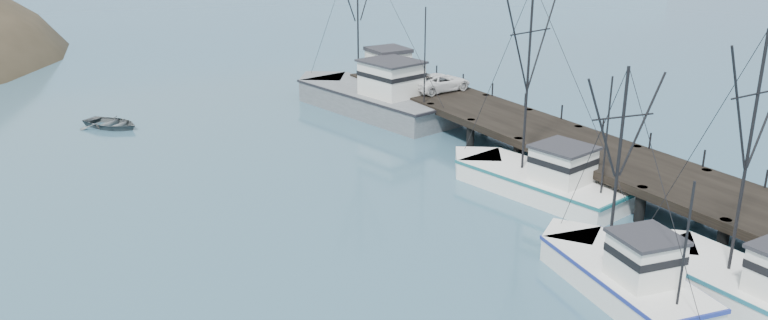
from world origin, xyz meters
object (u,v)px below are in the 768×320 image
at_px(pier, 549,137).
at_px(trawler_near, 751,288).
at_px(pickup_truck, 441,82).
at_px(trawler_far, 537,180).
at_px(work_vessel, 372,97).
at_px(trawler_mid, 620,274).
at_px(motorboat, 112,127).
at_px(pier_shed, 388,64).

height_order(pier, trawler_near, trawler_near).
bearing_deg(trawler_near, pickup_truck, 79.53).
height_order(trawler_near, trawler_far, trawler_far).
distance_m(work_vessel, pickup_truck, 5.77).
xyz_separation_m(pier, pickup_truck, (0.29, 12.90, 1.01)).
relative_size(trawler_mid, motorboat, 2.17).
distance_m(trawler_mid, trawler_far, 11.84).
bearing_deg(pier, pier_shed, 94.76).
relative_size(pickup_truck, motorboat, 1.07).
bearing_deg(trawler_far, pier_shed, 82.29).
bearing_deg(work_vessel, motorboat, 162.25).
bearing_deg(pier_shed, trawler_near, -96.27).
bearing_deg(trawler_mid, work_vessel, 80.23).
relative_size(trawler_near, work_vessel, 0.69).
bearing_deg(pier_shed, pier, -85.24).
xyz_separation_m(trawler_far, pickup_truck, (4.77, 16.87, 1.88)).
distance_m(work_vessel, motorboat, 20.28).
bearing_deg(trawler_far, trawler_near, -94.08).
relative_size(trawler_mid, work_vessel, 0.59).
bearing_deg(pier_shed, motorboat, 167.59).
height_order(pier, trawler_mid, trawler_mid).
distance_m(pier, motorboat, 32.53).
xyz_separation_m(pier, pier_shed, (-1.50, 18.00, 1.73)).
distance_m(trawler_near, motorboat, 44.89).
xyz_separation_m(trawler_near, work_vessel, (1.62, 35.09, 0.41)).
xyz_separation_m(trawler_near, trawler_far, (1.04, 14.52, 0.00)).
distance_m(trawler_mid, work_vessel, 31.85).
distance_m(trawler_near, trawler_mid, 5.29).
bearing_deg(motorboat, trawler_mid, -103.60).
bearing_deg(trawler_near, trawler_mid, 135.63).
bearing_deg(pier, trawler_near, -106.59).
distance_m(work_vessel, pier_shed, 3.53).
relative_size(trawler_mid, pickup_truck, 2.03).
height_order(pier, work_vessel, work_vessel).
bearing_deg(trawler_near, pier_shed, 83.73).
bearing_deg(trawler_far, trawler_mid, -114.01).
xyz_separation_m(trawler_mid, trawler_far, (4.82, 10.82, 0.00)).
xyz_separation_m(pier, trawler_far, (-4.47, -3.97, -0.87)).
distance_m(pier, trawler_near, 19.31).
bearing_deg(trawler_mid, pickup_truck, 70.91).
distance_m(trawler_mid, pier_shed, 33.80).
bearing_deg(motorboat, trawler_far, -88.91).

